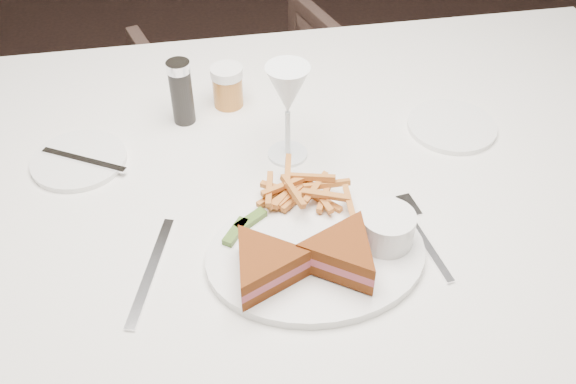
# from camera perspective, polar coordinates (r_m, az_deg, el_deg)

# --- Properties ---
(ground) EXTENTS (5.00, 5.00, 0.00)m
(ground) POSITION_cam_1_polar(r_m,az_deg,el_deg) (1.79, -0.93, -11.68)
(ground) COLOR black
(ground) RESTS_ON ground
(table) EXTENTS (1.61, 1.11, 0.75)m
(table) POSITION_cam_1_polar(r_m,az_deg,el_deg) (1.32, -0.30, -12.22)
(table) COLOR silver
(table) RESTS_ON ground
(chair_far) EXTENTS (0.73, 0.71, 0.60)m
(chair_far) POSITION_cam_1_polar(r_m,az_deg,el_deg) (1.98, -2.84, 6.98)
(chair_far) COLOR #46322B
(chair_far) RESTS_ON ground
(table_setting) EXTENTS (0.82, 0.61, 0.18)m
(table_setting) POSITION_cam_1_polar(r_m,az_deg,el_deg) (0.98, 0.84, -0.31)
(table_setting) COLOR white
(table_setting) RESTS_ON table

